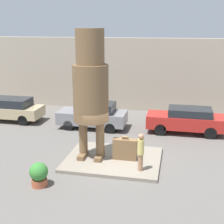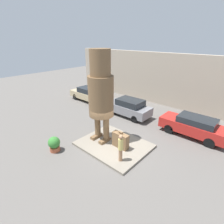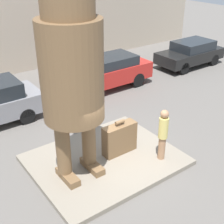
{
  "view_description": "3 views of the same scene",
  "coord_description": "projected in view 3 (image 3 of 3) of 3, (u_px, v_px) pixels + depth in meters",
  "views": [
    {
      "loc": [
        2.88,
        -13.78,
        6.47
      ],
      "look_at": [
        -0.11,
        0.22,
        2.43
      ],
      "focal_mm": 50.0,
      "sensor_mm": 36.0,
      "label": 1
    },
    {
      "loc": [
        6.72,
        -7.66,
        6.88
      ],
      "look_at": [
        0.0,
        -0.19,
        2.59
      ],
      "focal_mm": 28.0,
      "sensor_mm": 36.0,
      "label": 2
    },
    {
      "loc": [
        -4.67,
        -6.77,
        6.14
      ],
      "look_at": [
        0.12,
        -0.22,
        1.89
      ],
      "focal_mm": 50.0,
      "sensor_mm": 36.0,
      "label": 3
    }
  ],
  "objects": [
    {
      "name": "statue_figure",
      "position": [
        71.0,
        57.0,
        7.78
      ],
      "size": [
        1.66,
        1.66,
        6.15
      ],
      "color": "brown",
      "rests_on": "pedestal"
    },
    {
      "name": "ground_plane",
      "position": [
        105.0,
        162.0,
        10.14
      ],
      "size": [
        60.0,
        60.0,
        0.0
      ],
      "primitive_type": "plane",
      "color": "#605B56"
    },
    {
      "name": "parked_car_red",
      "position": [
        106.0,
        72.0,
        15.09
      ],
      "size": [
        4.66,
        1.7,
        1.59
      ],
      "rotation": [
        0.0,
        0.0,
        3.14
      ],
      "color": "#B2231E",
      "rests_on": "ground_plane"
    },
    {
      "name": "parked_car_black",
      "position": [
        191.0,
        53.0,
        18.13
      ],
      "size": [
        4.15,
        1.75,
        1.46
      ],
      "rotation": [
        0.0,
        0.0,
        3.14
      ],
      "color": "black",
      "rests_on": "ground_plane"
    },
    {
      "name": "giant_suitcase",
      "position": [
        120.0,
        139.0,
        10.13
      ],
      "size": [
        1.16,
        0.39,
        1.19
      ],
      "color": "brown",
      "rests_on": "pedestal"
    },
    {
      "name": "tourist",
      "position": [
        163.0,
        133.0,
        9.63
      ],
      "size": [
        0.29,
        0.29,
        1.73
      ],
      "color": "#A87A56",
      "rests_on": "pedestal"
    },
    {
      "name": "pedestal",
      "position": [
        105.0,
        160.0,
        10.1
      ],
      "size": [
        4.57,
        3.67,
        0.16
      ],
      "color": "gray",
      "rests_on": "ground_plane"
    }
  ]
}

